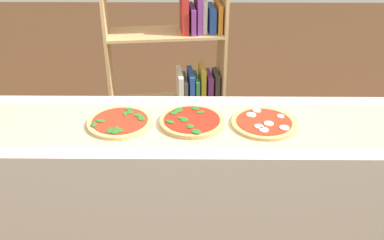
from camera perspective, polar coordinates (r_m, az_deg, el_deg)
counter at (r=2.26m, az=-0.00°, el=-10.80°), size 2.60×0.58×0.93m
parchment_paper at (r=1.99m, az=-0.00°, el=-0.48°), size 2.29×0.38×0.00m
pizza_spinach_0 at (r=2.01m, az=-9.39°, el=-0.28°), size 0.30×0.30×0.02m
pizza_spinach_1 at (r=1.99m, az=-0.03°, el=-0.15°), size 0.30×0.30×0.03m
pizza_mozzarella_2 at (r=2.01m, az=9.42°, el=-0.38°), size 0.30×0.30×0.02m
bookshelf at (r=3.01m, az=-1.56°, el=6.31°), size 0.81×0.39×1.55m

